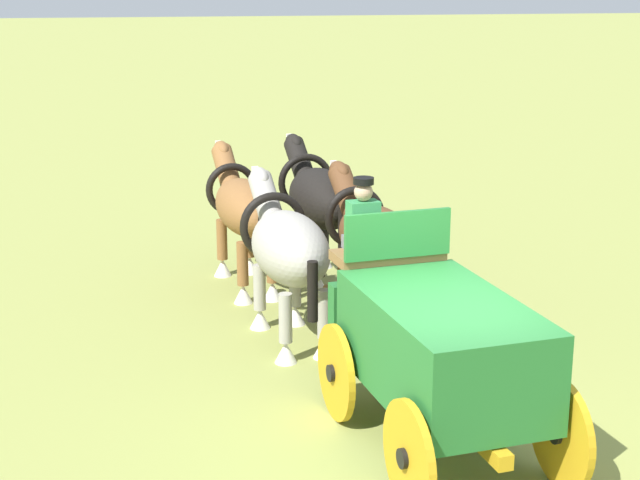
# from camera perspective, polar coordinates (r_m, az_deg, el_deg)

# --- Properties ---
(ground_plane) EXTENTS (220.00, 220.00, 0.00)m
(ground_plane) POSITION_cam_1_polar(r_m,az_deg,el_deg) (10.94, 6.96, -12.00)
(ground_plane) COLOR olive
(show_wagon) EXTENTS (5.65, 2.11, 2.72)m
(show_wagon) POSITION_cam_1_polar(r_m,az_deg,el_deg) (10.58, 6.80, -6.13)
(show_wagon) COLOR #236B2D
(show_wagon) RESTS_ON ground
(draft_horse_rear_near) EXTENTS (3.01, 1.21, 2.20)m
(draft_horse_rear_near) POSITION_cam_1_polar(r_m,az_deg,el_deg) (13.46, -1.92, -0.51)
(draft_horse_rear_near) COLOR #9E998E
(draft_horse_rear_near) RESTS_ON ground
(draft_horse_rear_off) EXTENTS (3.24, 1.19, 2.19)m
(draft_horse_rear_off) POSITION_cam_1_polar(r_m,az_deg,el_deg) (13.86, 3.24, -0.05)
(draft_horse_rear_off) COLOR brown
(draft_horse_rear_off) RESTS_ON ground
(draft_horse_lead_near) EXTENTS (3.18, 1.13, 2.16)m
(draft_horse_lead_near) POSITION_cam_1_polar(r_m,az_deg,el_deg) (15.92, -4.52, 1.86)
(draft_horse_lead_near) COLOR brown
(draft_horse_lead_near) RESTS_ON ground
(draft_horse_lead_off) EXTENTS (3.05, 1.21, 2.23)m
(draft_horse_lead_off) POSITION_cam_1_polar(r_m,az_deg,el_deg) (16.23, -0.04, 2.38)
(draft_horse_lead_off) COLOR black
(draft_horse_lead_off) RESTS_ON ground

